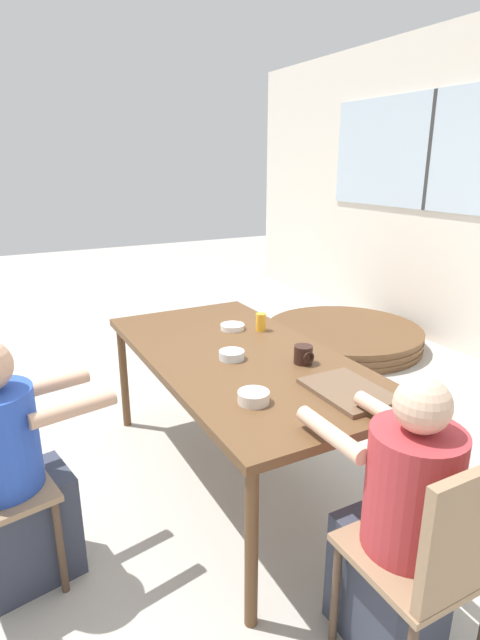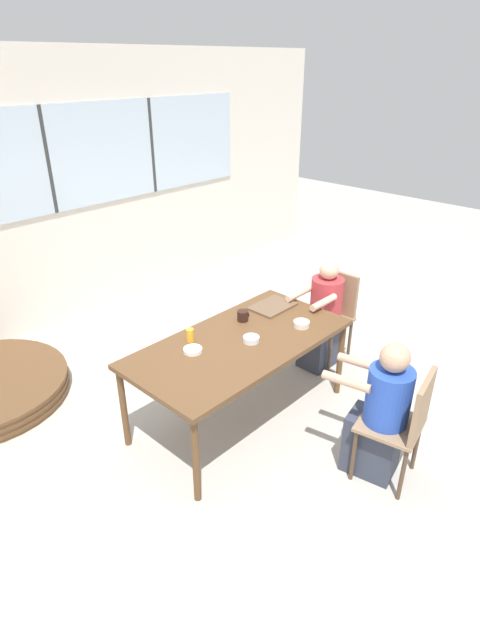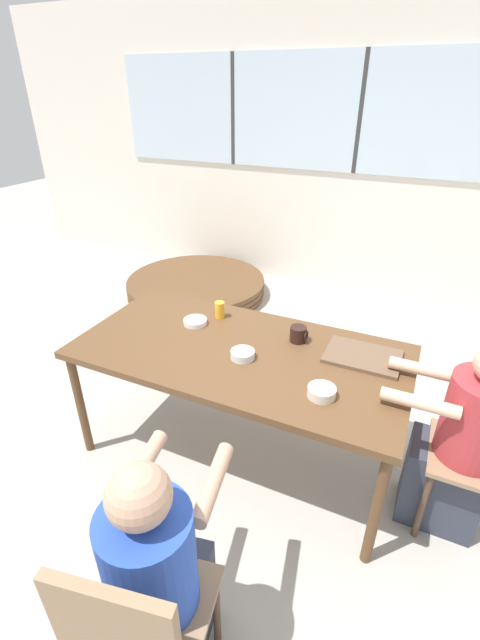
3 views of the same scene
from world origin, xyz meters
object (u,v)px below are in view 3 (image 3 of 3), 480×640
at_px(person_man_blue_shirt, 458,449).
at_px(bowl_fruit, 322,392).
at_px(folded_table_stack, 196,287).
at_px(person_woman_green_shirt, 160,583).
at_px(bowl_cereal, 243,354).
at_px(coffee_mug, 299,334).
at_px(chair_for_woman_green_shirt, 136,627).
at_px(juice_glass, 220,310).
at_px(bowl_white_shallow, 195,322).

xyz_separation_m(person_man_blue_shirt, bowl_fruit, (-0.63, -0.21, 0.28)).
distance_m(bowl_fruit, folded_table_stack, 2.84).
bearing_deg(person_woman_green_shirt, person_man_blue_shirt, 39.64).
bearing_deg(bowl_fruit, bowl_cereal, 163.75).
height_order(person_woman_green_shirt, bowl_fruit, person_woman_green_shirt).
height_order(bowl_cereal, bowl_fruit, bowl_fruit).
bearing_deg(coffee_mug, bowl_cereal, -126.72).
distance_m(bowl_cereal, folded_table_stack, 2.46).
bearing_deg(bowl_cereal, chair_for_woman_green_shirt, -80.91).
relative_size(person_woman_green_shirt, bowl_fruit, 8.12).
distance_m(coffee_mug, folded_table_stack, 2.39).
xyz_separation_m(person_woman_green_shirt, bowl_fruit, (0.30, 0.91, 0.27)).
xyz_separation_m(chair_for_woman_green_shirt, person_man_blue_shirt, (0.90, 1.28, -0.05)).
relative_size(chair_for_woman_green_shirt, person_woman_green_shirt, 0.83).
relative_size(coffee_mug, bowl_fruit, 0.74).
relative_size(juice_glass, bowl_cereal, 0.81).
bearing_deg(bowl_fruit, chair_for_woman_green_shirt, -103.90).
relative_size(coffee_mug, folded_table_stack, 0.07).
bearing_deg(chair_for_woman_green_shirt, bowl_fruit, 65.41).
xyz_separation_m(coffee_mug, bowl_cereal, (-0.21, -0.28, -0.02)).
bearing_deg(bowl_white_shallow, coffee_mug, 6.50).
height_order(juice_glass, folded_table_stack, juice_glass).
height_order(person_woman_green_shirt, juice_glass, person_woman_green_shirt).
bearing_deg(person_man_blue_shirt, bowl_white_shallow, 84.64).
height_order(chair_for_woman_green_shirt, person_woman_green_shirt, person_woman_green_shirt).
bearing_deg(juice_glass, coffee_mug, -7.07).
relative_size(chair_for_woman_green_shirt, bowl_cereal, 6.96).
height_order(person_woman_green_shirt, coffee_mug, person_woman_green_shirt).
relative_size(juice_glass, bowl_white_shallow, 0.73).
xyz_separation_m(person_man_blue_shirt, folded_table_stack, (-2.50, 1.83, -0.39)).
bearing_deg(juice_glass, bowl_cereal, -48.07).
bearing_deg(person_man_blue_shirt, bowl_fruit, 108.14).
bearing_deg(bowl_fruit, person_woman_green_shirt, -108.06).
relative_size(person_man_blue_shirt, bowl_white_shallow, 7.55).
distance_m(juice_glass, bowl_white_shallow, 0.17).
bearing_deg(person_man_blue_shirt, person_woman_green_shirt, 140.37).
bearing_deg(bowl_cereal, coffee_mug, 53.28).
xyz_separation_m(bowl_white_shallow, folded_table_stack, (-1.00, 1.69, -0.66)).
bearing_deg(bowl_fruit, juice_glass, 148.01).
bearing_deg(person_man_blue_shirt, chair_for_woman_green_shirt, 145.09).
distance_m(person_man_blue_shirt, folded_table_stack, 3.12).
bearing_deg(person_woman_green_shirt, bowl_cereal, 88.14).
distance_m(chair_for_woman_green_shirt, bowl_fruit, 1.13).
xyz_separation_m(person_woman_green_shirt, person_man_blue_shirt, (0.93, 1.12, -0.00)).
height_order(person_man_blue_shirt, bowl_cereal, person_man_blue_shirt).
height_order(coffee_mug, juice_glass, juice_glass).
height_order(bowl_cereal, folded_table_stack, bowl_cereal).
bearing_deg(coffee_mug, juice_glass, 172.93).
bearing_deg(bowl_fruit, person_man_blue_shirt, 18.10).
relative_size(person_man_blue_shirt, bowl_fruit, 8.08).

